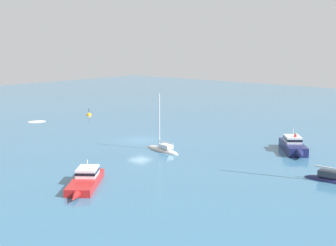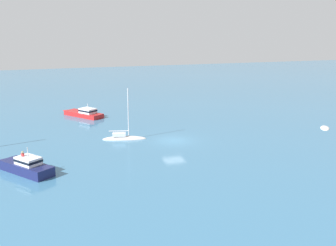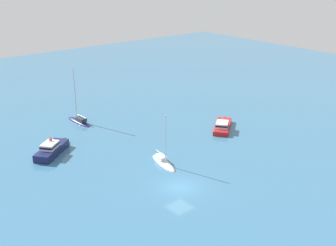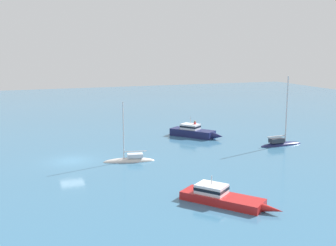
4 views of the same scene
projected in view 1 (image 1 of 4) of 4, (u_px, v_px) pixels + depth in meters
name	position (u px, v px, depth m)	size (l,w,h in m)	color
ground_plane	(140.00, 141.00, 59.51)	(160.00, 160.00, 0.00)	teal
launch	(86.00, 180.00, 40.99)	(6.11, 7.22, 2.07)	#B21E1E
yacht	(163.00, 150.00, 54.00)	(5.58, 2.25, 6.85)	silver
powerboat	(293.00, 146.00, 53.37)	(5.86, 6.84, 2.69)	#191E4C
ketch	(336.00, 180.00, 42.06)	(5.98, 1.63, 8.90)	#191E4C
skiff	(37.00, 122.00, 73.13)	(2.46, 2.99, 0.39)	silver
channel_buoy	(89.00, 115.00, 79.60)	(0.84, 0.84, 1.54)	orange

